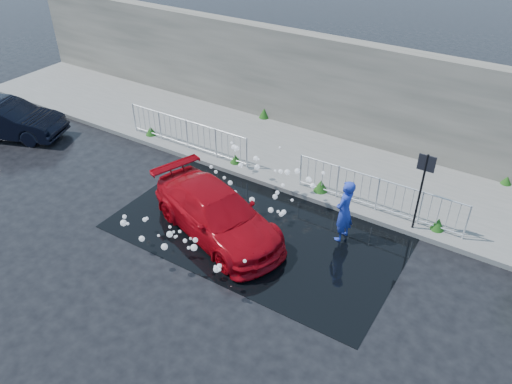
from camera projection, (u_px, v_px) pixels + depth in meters
ground at (226, 240)px, 13.73m from camera, size 90.00×90.00×0.00m
pavement at (309, 160)px, 17.19m from camera, size 30.00×4.00×0.15m
curb at (281, 187)px, 15.78m from camera, size 30.00×0.25×0.16m
retaining_wall at (341, 89)px, 17.70m from camera, size 30.00×0.60×3.50m
puddle at (261, 227)px, 14.21m from camera, size 8.00×5.00×0.01m
sign_post at (423, 180)px, 13.07m from camera, size 0.45×0.06×2.50m
railing_left at (187, 133)px, 17.43m from camera, size 5.05×0.05×1.10m
railing_right at (378, 193)px, 14.34m from camera, size 5.05×0.05×1.10m
weeds at (298, 158)px, 16.80m from camera, size 12.17×3.93×0.40m
water_spray at (236, 198)px, 14.20m from camera, size 3.64×5.66×1.04m
red_car at (217, 214)px, 13.65m from camera, size 4.88×3.23×1.31m
dark_car at (7, 119)px, 18.45m from camera, size 4.38×2.85×1.36m
person at (344, 211)px, 13.31m from camera, size 0.52×0.72×1.84m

